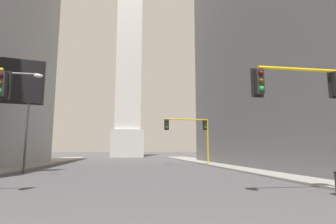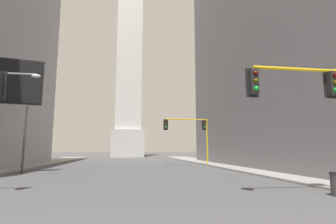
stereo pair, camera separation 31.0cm
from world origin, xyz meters
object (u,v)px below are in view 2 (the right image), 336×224
object	(u,v)px
traffic_light_near_right	(310,97)
traffic_light_mid_right	(192,129)
street_lamp	(0,110)
obelisk	(130,26)

from	to	relation	value
traffic_light_near_right	traffic_light_mid_right	size ratio (longest dim) A/B	0.99
street_lamp	traffic_light_mid_right	bearing A→B (deg)	35.31
obelisk	traffic_light_near_right	size ratio (longest dim) A/B	13.20
obelisk	traffic_light_near_right	bearing A→B (deg)	-82.12
traffic_light_mid_right	street_lamp	bearing A→B (deg)	-144.69
obelisk	street_lamp	bearing A→B (deg)	-100.24
obelisk	traffic_light_mid_right	world-z (taller)	obelisk
traffic_light_near_right	traffic_light_mid_right	world-z (taller)	traffic_light_mid_right
obelisk	street_lamp	world-z (taller)	obelisk
traffic_light_mid_right	street_lamp	xyz separation A→B (m)	(-16.81, -11.91, 0.29)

